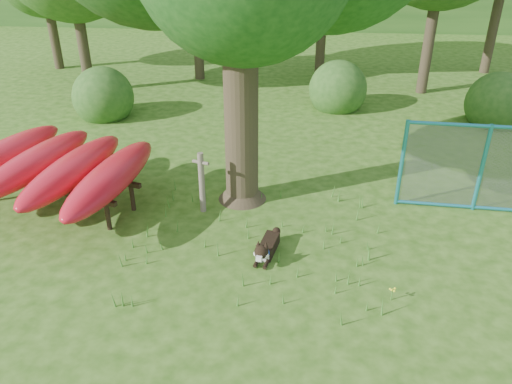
{
  "coord_description": "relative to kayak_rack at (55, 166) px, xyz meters",
  "views": [
    {
      "loc": [
        0.95,
        -6.42,
        5.08
      ],
      "look_at": [
        0.2,
        1.2,
        1.0
      ],
      "focal_mm": 35.0,
      "sensor_mm": 36.0,
      "label": 1
    }
  ],
  "objects": [
    {
      "name": "ground",
      "position": [
        3.9,
        -2.1,
        -0.9
      ],
      "size": [
        80.0,
        80.0,
        0.0
      ],
      "primitive_type": "plane",
      "color": "#264E0F",
      "rests_on": "ground"
    },
    {
      "name": "shrub_left",
      "position": [
        -1.1,
        5.4,
        -0.9
      ],
      "size": [
        1.8,
        1.8,
        1.8
      ],
      "primitive_type": "sphere",
      "color": "#26521A",
      "rests_on": "ground"
    },
    {
      "name": "shrub_mid",
      "position": [
        5.9,
        6.9,
        -0.9
      ],
      "size": [
        1.8,
        1.8,
        1.8
      ],
      "primitive_type": "sphere",
      "color": "#26521A",
      "rests_on": "ground"
    },
    {
      "name": "shrub_right",
      "position": [
        10.4,
        5.9,
        -0.9
      ],
      "size": [
        1.8,
        1.8,
        1.8
      ],
      "primitive_type": "sphere",
      "color": "#26521A",
      "rests_on": "ground"
    },
    {
      "name": "husky_dog",
      "position": [
        4.32,
        -1.38,
        -0.73
      ],
      "size": [
        0.42,
        1.05,
        0.47
      ],
      "rotation": [
        0.0,
        0.0,
        -0.2
      ],
      "color": "black",
      "rests_on": "ground"
    },
    {
      "name": "kayak_rack",
      "position": [
        0.0,
        0.0,
        0.0
      ],
      "size": [
        3.94,
        4.24,
        1.17
      ],
      "rotation": [
        0.0,
        0.0,
        -0.29
      ],
      "color": "black",
      "rests_on": "ground"
    },
    {
      "name": "wildflower_clump",
      "position": [
        6.33,
        -2.35,
        -0.72
      ],
      "size": [
        0.1,
        0.09,
        0.22
      ],
      "rotation": [
        0.0,
        0.0,
        0.07
      ],
      "color": "#437E29",
      "rests_on": "ground"
    },
    {
      "name": "fence_section",
      "position": [
        8.37,
        0.66,
        0.02
      ],
      "size": [
        3.12,
        0.27,
        3.04
      ],
      "rotation": [
        0.0,
        0.0,
        -0.06
      ],
      "color": "teal",
      "rests_on": "ground"
    },
    {
      "name": "wooden_post",
      "position": [
        2.93,
        0.06,
        -0.22
      ],
      "size": [
        0.35,
        0.18,
        1.27
      ],
      "rotation": [
        0.0,
        0.0,
        -0.33
      ],
      "color": "#66594C",
      "rests_on": "ground"
    }
  ]
}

